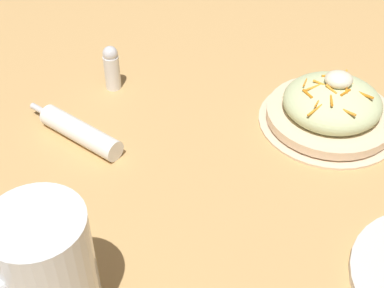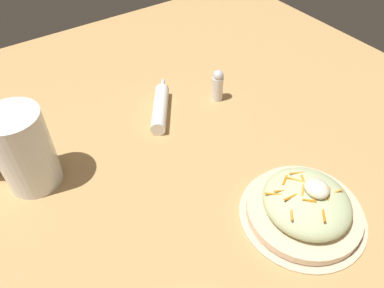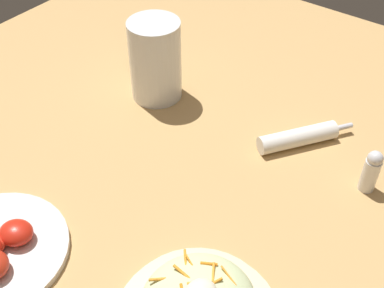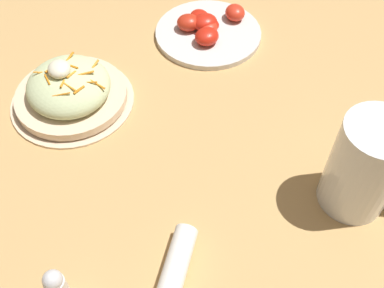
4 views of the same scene
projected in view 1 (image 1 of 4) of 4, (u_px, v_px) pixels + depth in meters
ground_plane at (222, 174)px, 0.78m from camera, size 1.43×1.43×0.00m
salad_plate at (331, 108)px, 0.85m from camera, size 0.22×0.22×0.09m
beer_mug at (46, 281)px, 0.56m from camera, size 0.12×0.15×0.16m
napkin_roll at (80, 132)px, 0.82m from camera, size 0.16×0.12×0.03m
salt_shaker at (112, 67)px, 0.91m from camera, size 0.03×0.03×0.08m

